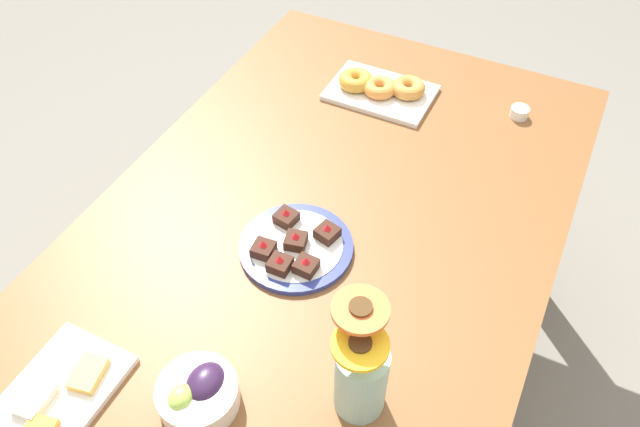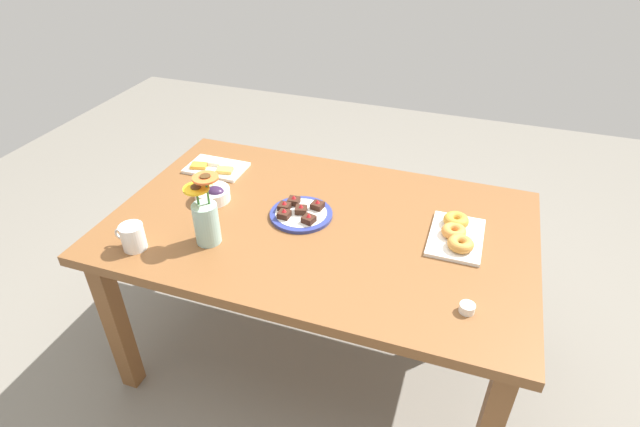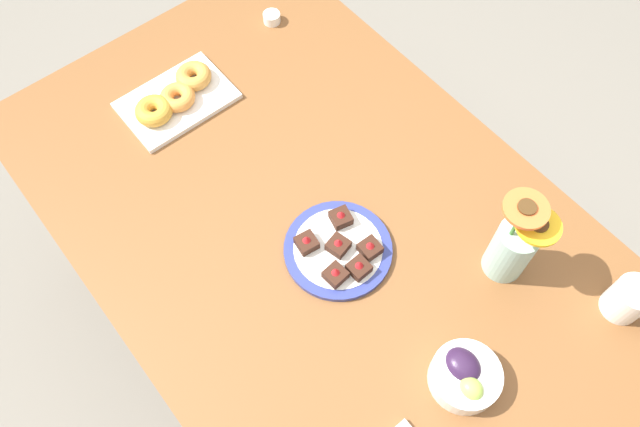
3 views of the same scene
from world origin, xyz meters
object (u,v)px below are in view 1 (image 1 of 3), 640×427
at_px(grape_bowl, 198,393).
at_px(flower_vase, 361,375).
at_px(cheese_platter, 54,399).
at_px(dining_table, 320,250).
at_px(jam_cup_honey, 520,112).
at_px(croissant_platter, 380,88).
at_px(dessert_plate, 296,246).

bearing_deg(grape_bowl, flower_vase, 116.14).
bearing_deg(flower_vase, cheese_platter, -63.55).
bearing_deg(cheese_platter, dining_table, 157.95).
bearing_deg(cheese_platter, jam_cup_honey, 155.22).
xyz_separation_m(cheese_platter, flower_vase, (-0.24, 0.48, 0.09)).
xyz_separation_m(dining_table, cheese_platter, (0.58, -0.24, 0.10)).
relative_size(croissant_platter, jam_cup_honey, 5.83).
xyz_separation_m(croissant_platter, flower_vase, (0.85, 0.31, 0.07)).
bearing_deg(grape_bowl, cheese_platter, -63.22).
height_order(dining_table, croissant_platter, croissant_platter).
height_order(croissant_platter, jam_cup_honey, croissant_platter).
distance_m(dessert_plate, flower_vase, 0.38).
xyz_separation_m(dessert_plate, flower_vase, (0.26, 0.26, 0.08)).
height_order(jam_cup_honey, dessert_plate, dessert_plate).
distance_m(croissant_platter, dessert_plate, 0.59).
xyz_separation_m(grape_bowl, flower_vase, (-0.12, 0.25, 0.07)).
distance_m(jam_cup_honey, dessert_plate, 0.74).
height_order(cheese_platter, flower_vase, flower_vase).
xyz_separation_m(cheese_platter, croissant_platter, (-1.09, 0.17, 0.01)).
bearing_deg(dessert_plate, cheese_platter, -23.87).
height_order(dining_table, flower_vase, flower_vase).
distance_m(grape_bowl, dessert_plate, 0.38).
bearing_deg(flower_vase, jam_cup_honey, 176.53).
height_order(cheese_platter, croissant_platter, croissant_platter).
bearing_deg(dessert_plate, croissant_platter, -175.27).
height_order(dining_table, jam_cup_honey, jam_cup_honey).
bearing_deg(cheese_platter, croissant_platter, 171.08).
height_order(grape_bowl, dessert_plate, grape_bowl).
bearing_deg(flower_vase, dessert_plate, -134.65).
bearing_deg(dining_table, jam_cup_honey, 152.60).
relative_size(grape_bowl, cheese_platter, 0.55).
distance_m(grape_bowl, flower_vase, 0.29).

